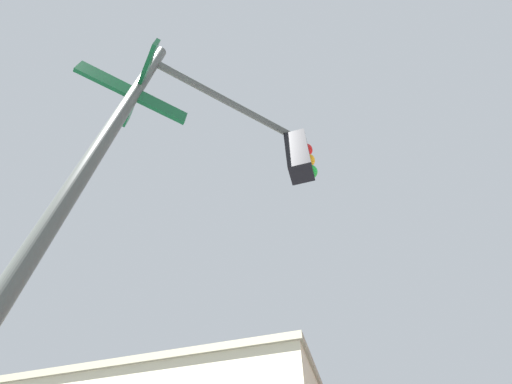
{
  "coord_description": "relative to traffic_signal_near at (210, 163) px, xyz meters",
  "views": [
    {
      "loc": [
        -5.56,
        -7.62,
        1.65
      ],
      "look_at": [
        -6.23,
        -5.34,
        4.59
      ],
      "focal_mm": 24.81,
      "sensor_mm": 36.0,
      "label": 1
    }
  ],
  "objects": [
    {
      "name": "traffic_signal_near",
      "position": [
        0.0,
        0.0,
        0.0
      ],
      "size": [
        1.98,
        2.09,
        6.29
      ],
      "color": "#474C47",
      "rests_on": "ground_plane"
    }
  ]
}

